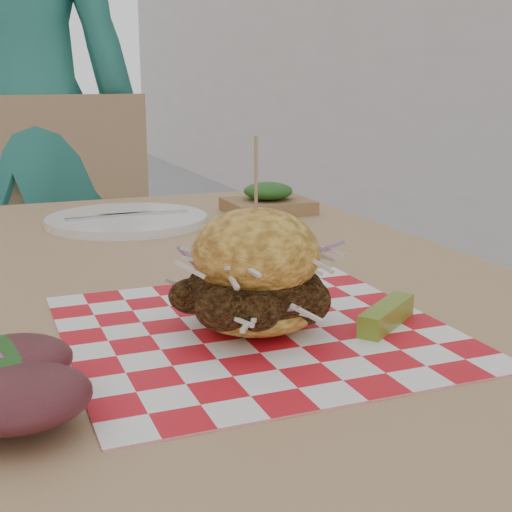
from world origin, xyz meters
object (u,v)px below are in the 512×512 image
(patio_table, at_px, (182,330))
(patio_chair, at_px, (75,254))
(diner, at_px, (20,115))
(sandwich, at_px, (256,278))

(patio_table, distance_m, patio_chair, 0.97)
(diner, xyz_separation_m, sandwich, (0.12, -1.42, -0.09))
(patio_table, xyz_separation_m, patio_chair, (-0.01, 0.97, -0.12))
(patio_table, height_order, sandwich, sandwich)
(patio_table, bearing_deg, diner, 95.19)
(patio_chair, bearing_deg, patio_table, -96.11)
(patio_chair, relative_size, sandwich, 5.11)
(diner, bearing_deg, patio_chair, 129.16)
(patio_table, relative_size, sandwich, 6.46)
(diner, relative_size, patio_table, 1.49)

